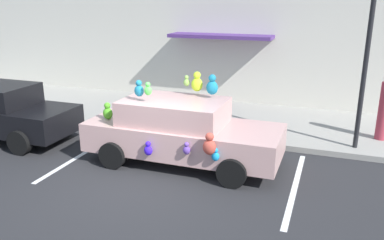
% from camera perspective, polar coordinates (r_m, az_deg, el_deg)
% --- Properties ---
extents(ground_plane, '(60.00, 60.00, 0.00)m').
position_cam_1_polar(ground_plane, '(8.67, -6.85, -9.17)').
color(ground_plane, '#262628').
extents(sidewalk, '(24.00, 4.00, 0.15)m').
position_cam_1_polar(sidewalk, '(12.98, 3.07, 0.35)').
color(sidewalk, gray).
rests_on(sidewalk, ground).
extents(storefront_building, '(24.00, 1.25, 6.40)m').
position_cam_1_polar(storefront_building, '(14.50, 5.85, 14.60)').
color(storefront_building, beige).
rests_on(storefront_building, ground).
extents(parking_stripe_front, '(0.12, 3.60, 0.01)m').
position_cam_1_polar(parking_stripe_front, '(8.79, 14.56, -9.23)').
color(parking_stripe_front, silver).
rests_on(parking_stripe_front, ground).
extents(parking_stripe_rear, '(0.12, 3.60, 0.01)m').
position_cam_1_polar(parking_stripe_rear, '(10.55, -15.44, -4.74)').
color(parking_stripe_rear, silver).
rests_on(parking_stripe_rear, ground).
extents(plush_covered_car, '(4.61, 2.09, 2.13)m').
position_cam_1_polar(plush_covered_car, '(9.43, -1.63, -1.53)').
color(plush_covered_car, '#C49793').
rests_on(plush_covered_car, ground).
extents(parked_sedan_behind, '(4.21, 1.88, 1.54)m').
position_cam_1_polar(parked_sedan_behind, '(12.31, -25.78, 1.14)').
color(parked_sedan_behind, black).
rests_on(parked_sedan_behind, ground).
extents(teddy_bear_on_sidewalk, '(0.42, 0.35, 0.79)m').
position_cam_1_polar(teddy_bear_on_sidewalk, '(11.71, 2.11, 0.75)').
color(teddy_bear_on_sidewalk, '#9E723D').
rests_on(teddy_bear_on_sidewalk, sidewalk).
extents(street_lamp_post, '(0.28, 0.28, 3.92)m').
position_cam_1_polar(street_lamp_post, '(10.49, 23.82, 8.73)').
color(street_lamp_post, black).
rests_on(street_lamp_post, sidewalk).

